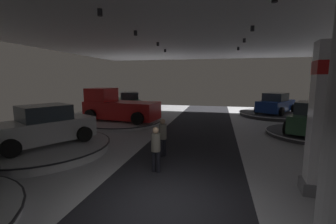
# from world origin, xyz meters

# --- Properties ---
(ground) EXTENTS (24.00, 44.00, 0.06)m
(ground) POSITION_xyz_m (0.00, 0.00, -0.02)
(ground) COLOR #B2B2B7
(brand_sign_pylon) EXTENTS (1.32, 0.77, 4.18)m
(brand_sign_pylon) POSITION_xyz_m (4.22, 1.64, 2.16)
(brand_sign_pylon) COLOR slate
(brand_sign_pylon) RESTS_ON ground
(display_platform_deep_left) EXTENTS (4.50, 4.50, 0.27)m
(display_platform_deep_left) POSITION_xyz_m (-6.98, 14.59, 0.15)
(display_platform_deep_left) COLOR silver
(display_platform_deep_left) RESTS_ON ground
(display_car_deep_left) EXTENTS (3.58, 4.56, 1.71)m
(display_car_deep_left) POSITION_xyz_m (-7.00, 14.62, 1.04)
(display_car_deep_left) COLOR #2D5638
(display_car_deep_left) RESTS_ON display_platform_deep_left
(display_platform_far_right) EXTENTS (4.74, 4.74, 0.23)m
(display_platform_far_right) POSITION_xyz_m (6.37, 8.81, 0.13)
(display_platform_far_right) COLOR #333338
(display_platform_far_right) RESTS_ON ground
(display_car_far_right) EXTENTS (3.57, 4.56, 1.71)m
(display_car_far_right) POSITION_xyz_m (6.35, 8.78, 1.00)
(display_car_far_right) COLOR #2D5638
(display_car_far_right) RESTS_ON display_platform_far_right
(display_platform_mid_left) EXTENTS (5.70, 5.70, 0.36)m
(display_platform_mid_left) POSITION_xyz_m (-6.25, 3.05, 0.20)
(display_platform_mid_left) COLOR #B7B7BC
(display_platform_mid_left) RESTS_ON ground
(display_car_mid_left) EXTENTS (3.63, 4.55, 1.71)m
(display_car_mid_left) POSITION_xyz_m (-6.23, 3.08, 1.13)
(display_car_mid_left) COLOR silver
(display_car_mid_left) RESTS_ON display_platform_mid_left
(display_platform_far_left) EXTENTS (5.68, 5.68, 0.22)m
(display_platform_far_left) POSITION_xyz_m (-5.62, 9.94, 0.13)
(display_platform_far_left) COLOR silver
(display_platform_far_left) RESTS_ON ground
(pickup_truck_far_left) EXTENTS (5.51, 3.16, 2.30)m
(pickup_truck_far_left) POSITION_xyz_m (-5.94, 9.98, 1.16)
(pickup_truck_far_left) COLOR red
(pickup_truck_far_left) RESTS_ON display_platform_far_left
(display_platform_deep_right) EXTENTS (5.97, 5.97, 0.31)m
(display_platform_deep_right) POSITION_xyz_m (6.02, 15.78, 0.17)
(display_platform_deep_right) COLOR #333338
(display_platform_deep_right) RESTS_ON ground
(display_car_deep_right) EXTENTS (3.78, 4.51, 1.71)m
(display_car_deep_right) POSITION_xyz_m (6.00, 15.75, 1.07)
(display_car_deep_right) COLOR navy
(display_car_deep_right) RESTS_ON display_platform_deep_right
(visitor_walking_near) EXTENTS (0.32, 0.32, 1.59)m
(visitor_walking_near) POSITION_xyz_m (-0.98, 3.67, 0.91)
(visitor_walking_near) COLOR black
(visitor_walking_near) RESTS_ON ground
(visitor_walking_far) EXTENTS (0.32, 0.32, 1.59)m
(visitor_walking_far) POSITION_xyz_m (-0.82, 2.08, 0.91)
(visitor_walking_far) COLOR black
(visitor_walking_far) RESTS_ON ground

